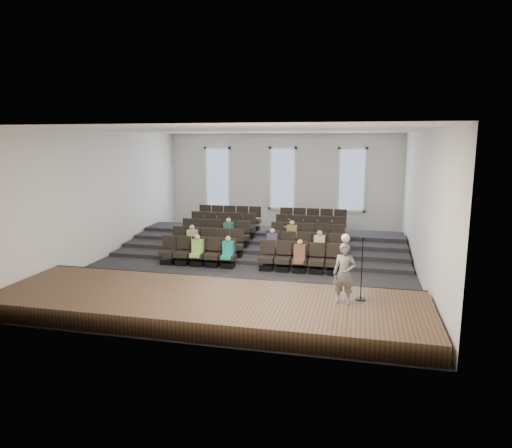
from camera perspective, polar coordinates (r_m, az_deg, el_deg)
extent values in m
plane|color=black|center=(17.37, -0.63, -5.09)|extent=(14.00, 14.00, 0.00)
cube|color=white|center=(16.74, -0.67, 11.67)|extent=(12.00, 14.00, 0.02)
cube|color=silver|center=(23.71, 3.36, 5.22)|extent=(12.00, 0.04, 5.00)
cube|color=silver|center=(10.28, -9.90, -1.79)|extent=(12.00, 0.04, 5.00)
cube|color=silver|center=(19.19, -18.43, 3.47)|extent=(0.04, 14.00, 5.00)
cube|color=silver|center=(16.54, 20.09, 2.34)|extent=(0.04, 14.00, 5.00)
cube|color=#4B3320|center=(12.63, -6.16, -10.00)|extent=(11.80, 3.60, 0.50)
cube|color=black|center=(14.22, -3.82, -7.60)|extent=(11.80, 0.06, 0.52)
cube|color=black|center=(19.55, 0.97, -3.10)|extent=(11.80, 4.80, 0.15)
cube|color=black|center=(20.03, 1.28, -2.55)|extent=(11.80, 3.75, 0.30)
cube|color=black|center=(20.52, 1.58, -2.02)|extent=(11.80, 2.70, 0.45)
cube|color=black|center=(21.00, 1.86, -1.52)|extent=(11.80, 1.65, 0.60)
cube|color=black|center=(17.78, -10.97, -4.58)|extent=(0.47, 0.43, 0.20)
cube|color=black|center=(17.70, -11.00, -3.61)|extent=(0.55, 0.50, 0.19)
cube|color=black|center=(17.79, -10.78, -2.18)|extent=(0.55, 0.08, 0.50)
cube|color=black|center=(17.55, -9.17, -4.72)|extent=(0.47, 0.43, 0.20)
cube|color=black|center=(17.47, -9.20, -3.74)|extent=(0.55, 0.50, 0.19)
cube|color=black|center=(17.56, -8.98, -2.28)|extent=(0.55, 0.08, 0.50)
cube|color=black|center=(17.34, -7.32, -4.86)|extent=(0.47, 0.43, 0.20)
cube|color=black|center=(17.26, -7.35, -3.87)|extent=(0.55, 0.50, 0.19)
cube|color=black|center=(17.35, -7.14, -2.39)|extent=(0.55, 0.08, 0.50)
cube|color=black|center=(17.14, -5.43, -5.00)|extent=(0.47, 0.43, 0.20)
cube|color=black|center=(17.06, -5.45, -4.00)|extent=(0.55, 0.50, 0.19)
cube|color=black|center=(17.16, -5.26, -2.50)|extent=(0.55, 0.08, 0.50)
cube|color=black|center=(16.97, -3.50, -5.13)|extent=(0.47, 0.43, 0.20)
cube|color=black|center=(16.89, -3.51, -4.12)|extent=(0.55, 0.50, 0.19)
cube|color=black|center=(16.98, -3.33, -2.61)|extent=(0.55, 0.08, 0.50)
cube|color=black|center=(16.63, 1.32, -5.44)|extent=(0.47, 0.43, 0.20)
cube|color=black|center=(16.54, 1.32, -4.41)|extent=(0.55, 0.50, 0.19)
cube|color=black|center=(16.64, 1.47, -2.86)|extent=(0.55, 0.08, 0.50)
cube|color=black|center=(16.52, 3.36, -5.56)|extent=(0.47, 0.43, 0.20)
cube|color=black|center=(16.44, 3.38, -4.52)|extent=(0.55, 0.50, 0.19)
cube|color=black|center=(16.54, 3.51, -2.97)|extent=(0.55, 0.08, 0.50)
cube|color=black|center=(16.44, 5.44, -5.68)|extent=(0.47, 0.43, 0.20)
cube|color=black|center=(16.35, 5.46, -4.63)|extent=(0.55, 0.50, 0.19)
cube|color=black|center=(16.46, 5.58, -3.07)|extent=(0.55, 0.08, 0.50)
cube|color=black|center=(16.37, 7.53, -5.78)|extent=(0.47, 0.43, 0.20)
cube|color=black|center=(16.29, 7.56, -4.74)|extent=(0.55, 0.50, 0.19)
cube|color=black|center=(16.39, 7.66, -3.16)|extent=(0.55, 0.08, 0.50)
cube|color=black|center=(16.33, 9.63, -5.88)|extent=(0.47, 0.43, 0.20)
cube|color=black|center=(16.25, 9.67, -4.83)|extent=(0.55, 0.50, 0.19)
cube|color=black|center=(16.35, 9.76, -3.26)|extent=(0.55, 0.08, 0.50)
cube|color=black|center=(18.67, -9.68, -3.34)|extent=(0.47, 0.43, 0.20)
cube|color=black|center=(18.60, -9.71, -2.41)|extent=(0.55, 0.50, 0.19)
cube|color=black|center=(18.71, -9.51, -1.05)|extent=(0.55, 0.08, 0.50)
cube|color=black|center=(18.45, -7.96, -3.45)|extent=(0.47, 0.43, 0.20)
cube|color=black|center=(18.38, -7.99, -2.52)|extent=(0.55, 0.50, 0.19)
cube|color=black|center=(18.49, -7.79, -1.14)|extent=(0.55, 0.08, 0.50)
cube|color=black|center=(18.25, -6.20, -3.57)|extent=(0.47, 0.43, 0.20)
cube|color=black|center=(18.18, -6.22, -2.62)|extent=(0.55, 0.50, 0.19)
cube|color=black|center=(18.29, -6.03, -1.23)|extent=(0.55, 0.08, 0.50)
cube|color=black|center=(18.07, -4.40, -3.68)|extent=(0.47, 0.43, 0.20)
cube|color=black|center=(18.00, -4.41, -2.73)|extent=(0.55, 0.50, 0.19)
cube|color=black|center=(18.10, -4.23, -1.32)|extent=(0.55, 0.08, 0.50)
cube|color=black|center=(17.90, -2.56, -3.80)|extent=(0.47, 0.43, 0.20)
cube|color=black|center=(17.83, -2.57, -2.83)|extent=(0.55, 0.50, 0.19)
cube|color=black|center=(17.94, -2.40, -1.41)|extent=(0.55, 0.08, 0.50)
cube|color=black|center=(17.58, 2.01, -4.06)|extent=(0.47, 0.43, 0.20)
cube|color=black|center=(17.51, 2.02, -3.08)|extent=(0.55, 0.50, 0.19)
cube|color=black|center=(17.62, 2.16, -1.62)|extent=(0.55, 0.08, 0.50)
cube|color=black|center=(17.48, 3.95, -4.16)|extent=(0.47, 0.43, 0.20)
cube|color=black|center=(17.41, 3.96, -3.17)|extent=(0.55, 0.50, 0.19)
cube|color=black|center=(17.52, 4.09, -1.71)|extent=(0.55, 0.08, 0.50)
cube|color=black|center=(17.40, 5.90, -4.26)|extent=(0.47, 0.43, 0.20)
cube|color=black|center=(17.33, 5.92, -3.27)|extent=(0.55, 0.50, 0.19)
cube|color=black|center=(17.44, 6.03, -1.80)|extent=(0.55, 0.08, 0.50)
cube|color=black|center=(17.34, 7.88, -4.36)|extent=(0.47, 0.43, 0.20)
cube|color=black|center=(17.27, 7.90, -3.36)|extent=(0.55, 0.50, 0.19)
cube|color=black|center=(17.38, 8.00, -1.89)|extent=(0.55, 0.08, 0.50)
cube|color=black|center=(17.30, 9.86, -4.45)|extent=(0.47, 0.43, 0.20)
cube|color=black|center=(17.23, 9.89, -3.45)|extent=(0.55, 0.50, 0.19)
cube|color=black|center=(17.34, 9.97, -1.97)|extent=(0.55, 0.08, 0.50)
cube|color=black|center=(19.59, -8.52, -2.21)|extent=(0.47, 0.42, 0.20)
cube|color=black|center=(19.52, -8.55, -1.32)|extent=(0.55, 0.50, 0.19)
cube|color=black|center=(19.63, -8.36, -0.03)|extent=(0.55, 0.08, 0.50)
cube|color=black|center=(19.38, -6.87, -2.30)|extent=(0.47, 0.42, 0.20)
cube|color=black|center=(19.31, -6.89, -1.41)|extent=(0.55, 0.50, 0.19)
cube|color=black|center=(19.43, -6.71, -0.10)|extent=(0.55, 0.08, 0.50)
cube|color=black|center=(19.19, -5.18, -2.40)|extent=(0.47, 0.42, 0.20)
cube|color=black|center=(19.12, -5.20, -1.49)|extent=(0.55, 0.50, 0.19)
cube|color=black|center=(19.24, -5.02, -0.17)|extent=(0.55, 0.08, 0.50)
cube|color=black|center=(19.01, -3.46, -2.50)|extent=(0.47, 0.42, 0.20)
cube|color=black|center=(18.94, -3.47, -1.58)|extent=(0.55, 0.50, 0.19)
cube|color=black|center=(19.06, -3.31, -0.25)|extent=(0.55, 0.08, 0.50)
cube|color=black|center=(18.85, -1.71, -2.59)|extent=(0.47, 0.42, 0.20)
cube|color=black|center=(18.79, -1.71, -1.67)|extent=(0.55, 0.50, 0.19)
cube|color=black|center=(18.90, -1.56, -0.32)|extent=(0.55, 0.08, 0.50)
cube|color=black|center=(18.55, 2.63, -2.82)|extent=(0.47, 0.42, 0.20)
cube|color=black|center=(18.48, 2.64, -1.88)|extent=(0.55, 0.50, 0.19)
cube|color=black|center=(18.60, 2.77, -0.51)|extent=(0.55, 0.08, 0.50)
cube|color=black|center=(18.45, 4.47, -2.91)|extent=(0.47, 0.42, 0.20)
cube|color=black|center=(18.38, 4.48, -1.97)|extent=(0.55, 0.50, 0.19)
cube|color=black|center=(18.50, 4.60, -0.59)|extent=(0.55, 0.08, 0.50)
cube|color=black|center=(18.38, 6.32, -2.99)|extent=(0.47, 0.42, 0.20)
cube|color=black|center=(18.31, 6.34, -2.05)|extent=(0.55, 0.50, 0.19)
cube|color=black|center=(18.43, 6.44, -0.67)|extent=(0.55, 0.08, 0.50)
cube|color=black|center=(18.32, 8.19, -3.08)|extent=(0.47, 0.42, 0.20)
cube|color=black|center=(18.25, 8.21, -2.13)|extent=(0.55, 0.50, 0.19)
cube|color=black|center=(18.37, 8.30, -0.75)|extent=(0.55, 0.08, 0.50)
cube|color=black|center=(18.29, 10.06, -3.16)|extent=(0.47, 0.42, 0.20)
cube|color=black|center=(18.22, 10.09, -2.21)|extent=(0.55, 0.50, 0.19)
cube|color=black|center=(18.34, 10.17, -0.82)|extent=(0.55, 0.08, 0.50)
cube|color=black|center=(20.51, -7.47, -1.18)|extent=(0.47, 0.42, 0.20)
cube|color=black|center=(20.45, -7.49, -0.33)|extent=(0.55, 0.50, 0.19)
cube|color=black|center=(20.57, -7.31, 0.90)|extent=(0.55, 0.08, 0.50)
cube|color=black|center=(20.31, -5.88, -1.26)|extent=(0.47, 0.42, 0.20)
cube|color=black|center=(20.25, -5.90, -0.40)|extent=(0.55, 0.50, 0.19)
cube|color=black|center=(20.38, -5.73, 0.84)|extent=(0.55, 0.08, 0.50)
cube|color=black|center=(20.13, -4.26, -1.34)|extent=(0.47, 0.42, 0.20)
cube|color=black|center=(20.07, -4.27, -0.47)|extent=(0.55, 0.50, 0.19)
cube|color=black|center=(20.19, -4.11, 0.78)|extent=(0.55, 0.08, 0.50)
cube|color=black|center=(19.96, -2.62, -1.42)|extent=(0.47, 0.42, 0.20)
cube|color=black|center=(19.90, -2.62, -0.55)|extent=(0.55, 0.50, 0.19)
cube|color=black|center=(20.03, -2.47, 0.72)|extent=(0.55, 0.08, 0.50)
cube|color=black|center=(19.81, -0.94, -1.50)|extent=(0.47, 0.42, 0.20)
cube|color=black|center=(19.75, -0.95, -0.62)|extent=(0.55, 0.50, 0.19)
cube|color=black|center=(19.88, -0.80, 0.65)|extent=(0.55, 0.08, 0.50)
cube|color=black|center=(19.52, 3.19, -1.70)|extent=(0.47, 0.42, 0.20)
cube|color=black|center=(19.46, 3.20, -0.81)|extent=(0.55, 0.50, 0.19)
cube|color=black|center=(19.59, 3.32, 0.49)|extent=(0.55, 0.08, 0.50)
cube|color=black|center=(19.43, 4.94, -1.78)|extent=(0.47, 0.42, 0.20)
cube|color=black|center=(19.37, 4.95, -0.88)|extent=(0.55, 0.50, 0.19)
cube|color=black|center=(19.50, 5.06, 0.42)|extent=(0.55, 0.08, 0.50)
cube|color=black|center=(19.36, 6.70, -1.86)|extent=(0.47, 0.42, 0.20)
cube|color=black|center=(19.30, 6.71, -0.96)|extent=(0.55, 0.50, 0.19)
cube|color=black|center=(19.43, 6.81, 0.35)|extent=(0.55, 0.08, 0.50)
cube|color=black|center=(19.31, 8.47, -1.93)|extent=(0.47, 0.42, 0.20)
cube|color=black|center=(19.25, 8.49, -1.03)|extent=(0.55, 0.50, 0.19)
cube|color=black|center=(19.38, 8.57, 0.28)|extent=(0.55, 0.08, 0.50)
cube|color=black|center=(19.27, 10.24, -2.01)|extent=(0.47, 0.42, 0.20)
cube|color=black|center=(19.21, 10.27, -1.11)|extent=(0.55, 0.50, 0.19)
cube|color=black|center=(19.34, 10.34, 0.21)|extent=(0.55, 0.08, 0.50)
cube|color=black|center=(21.45, -6.50, -0.24)|extent=(0.47, 0.42, 0.20)
cube|color=black|center=(21.40, -6.52, 0.58)|extent=(0.55, 0.50, 0.19)
cube|color=black|center=(21.53, -6.36, 1.75)|extent=(0.55, 0.08, 0.50)
cube|color=black|center=(21.26, -4.98, -0.31)|extent=(0.47, 0.42, 0.20)
cube|color=black|center=(21.21, -4.99, 0.52)|extent=(0.55, 0.50, 0.19)
cube|color=black|center=(21.34, -4.84, 1.70)|extent=(0.55, 0.08, 0.50)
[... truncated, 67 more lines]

